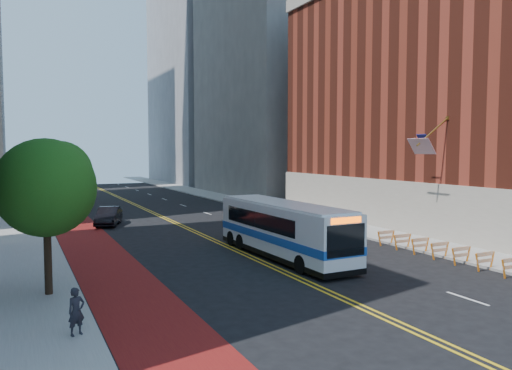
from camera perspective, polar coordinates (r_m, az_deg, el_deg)
The scene contains 17 objects.
ground at distance 21.91m, azimuth 10.38°, elevation -12.87°, with size 160.00×160.00×0.00m, color black.
sidewalk_left at distance 47.31m, azimuth -25.09°, elevation -3.98°, with size 4.00×140.00×0.15m, color gray.
sidewalk_right at distance 53.25m, azimuth 1.72°, elevation -2.75°, with size 4.00×140.00×0.15m, color gray.
bus_lane_paint at distance 47.51m, azimuth -20.37°, elevation -3.91°, with size 3.60×140.00×0.01m, color #600D0F.
center_line_inner at distance 48.88m, azimuth -11.07°, elevation -3.52°, with size 0.14×140.00×0.01m, color gold.
center_line_outer at distance 48.97m, azimuth -10.67°, elevation -3.50°, with size 0.14×140.00×0.01m, color gold.
lane_dashes at distance 57.88m, azimuth -8.32°, elevation -2.32°, with size 0.14×98.20×0.01m.
brick_building at distance 45.14m, azimuth 24.38°, elevation 9.53°, with size 18.73×36.00×22.00m.
midrise_right_near at distance 75.19m, azimuth 2.88°, elevation 14.47°, with size 18.00×26.00×40.00m, color slate.
midrise_right_far at distance 103.83m, azimuth -4.88°, elevation 15.75°, with size 20.00×28.00×55.00m, color gray.
construction_barriers at distance 30.51m, azimuth 21.30°, elevation -6.97°, with size 1.42×10.91×1.00m.
street_tree at distance 23.01m, azimuth -22.76°, elevation 0.14°, with size 4.20×4.20×6.70m.
transit_bus at distance 29.58m, azimuth 3.03°, elevation -5.01°, with size 2.94×11.95×3.27m.
car_a at distance 45.53m, azimuth -16.27°, elevation -3.32°, with size 1.55×3.85×1.31m, color black.
car_b at distance 44.01m, azimuth -16.50°, elevation -3.43°, with size 1.64×4.69×1.55m, color black.
car_c at distance 55.68m, azimuth -20.53°, elevation -2.10°, with size 1.87×4.59×1.33m, color black.
pedestrian at distance 18.20m, azimuth -19.85°, elevation -13.44°, with size 0.59×0.39×1.61m, color black.
Camera 1 is at (-12.44, -16.89, 6.33)m, focal length 35.00 mm.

